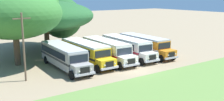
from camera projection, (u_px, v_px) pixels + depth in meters
name	position (u px, v px, depth m)	size (l,w,h in m)	color
ground_plane	(134.00, 70.00, 31.95)	(220.00, 220.00, 0.00)	#937F60
foreground_grass_strip	(182.00, 87.00, 25.96)	(80.00, 10.03, 0.01)	olive
parked_bus_slot_0	(64.00, 55.00, 32.58)	(3.01, 10.88, 2.82)	#9E9993
parked_bus_slot_1	(86.00, 51.00, 34.90)	(2.75, 10.85, 2.82)	yellow
parked_bus_slot_2	(107.00, 49.00, 36.33)	(3.03, 10.89, 2.82)	silver
parked_bus_slot_3	(127.00, 46.00, 38.34)	(3.06, 10.89, 2.82)	silver
parked_bus_slot_4	(144.00, 44.00, 39.95)	(2.93, 10.87, 2.82)	orange
broad_shade_tree	(42.00, 15.00, 43.37)	(16.20, 16.93, 10.16)	brown
secondary_tree	(15.00, 12.00, 33.45)	(12.96, 12.69, 10.97)	brown
utility_pole	(24.00, 45.00, 27.07)	(1.80, 0.20, 7.19)	brown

